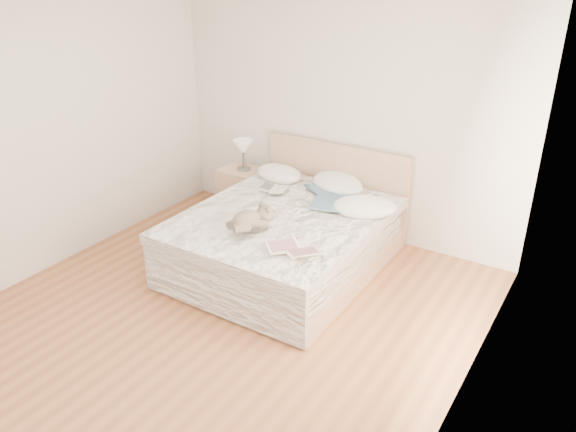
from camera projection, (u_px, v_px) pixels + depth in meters
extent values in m
cube|color=brown|center=(213.00, 324.00, 4.75)|extent=(4.00, 4.50, 0.00)
cube|color=beige|center=(342.00, 111.00, 5.90)|extent=(4.00, 0.02, 2.70)
cube|color=beige|center=(35.00, 134.00, 5.15)|extent=(0.02, 4.50, 2.70)
cube|color=beige|center=(472.00, 242.00, 3.21)|extent=(0.02, 4.50, 2.70)
cube|color=white|center=(486.00, 207.00, 3.41)|extent=(0.02, 1.30, 1.10)
cube|color=tan|center=(286.00, 258.00, 5.59)|extent=(1.68, 2.08, 0.20)
cube|color=white|center=(286.00, 235.00, 5.49)|extent=(1.60, 2.00, 0.30)
cube|color=white|center=(283.00, 220.00, 5.37)|extent=(1.72, 2.05, 0.10)
cube|color=tan|center=(336.00, 187.00, 6.22)|extent=(1.70, 0.06, 1.00)
cube|color=tan|center=(242.00, 191.00, 6.68)|extent=(0.46, 0.41, 0.56)
cylinder|color=#4D4743|center=(244.00, 169.00, 6.55)|extent=(0.16, 0.16, 0.02)
cylinder|color=#423D38|center=(244.00, 159.00, 6.50)|extent=(0.03, 0.03, 0.22)
cone|color=beige|center=(243.00, 147.00, 6.44)|extent=(0.24, 0.24, 0.16)
ellipsoid|color=white|center=(279.00, 173.00, 6.21)|extent=(0.64, 0.51, 0.17)
ellipsoid|color=white|center=(338.00, 183.00, 5.94)|extent=(0.78, 0.69, 0.19)
ellipsoid|color=white|center=(364.00, 207.00, 5.39)|extent=(0.74, 0.66, 0.18)
cube|color=silver|center=(273.00, 189.00, 5.83)|extent=(0.34, 0.27, 0.02)
cube|color=#EEE2C1|center=(293.00, 250.00, 4.63)|extent=(0.48, 0.46, 0.03)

